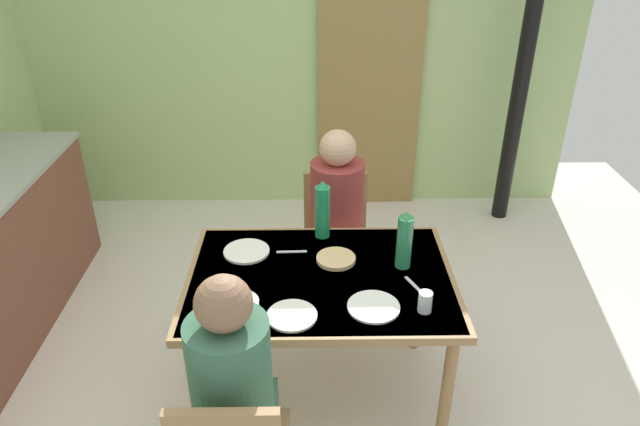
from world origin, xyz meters
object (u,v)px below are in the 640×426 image
(person_far_diner, at_px, (337,205))
(water_bottle_green_near, at_px, (404,241))
(dining_table, at_px, (320,290))
(chair_far_diner, at_px, (335,236))
(serving_bowl_center, at_px, (239,306))
(water_bottle_green_far, at_px, (322,210))
(person_near_diner, at_px, (231,376))

(person_far_diner, height_order, water_bottle_green_near, person_far_diner)
(dining_table, bearing_deg, chair_far_diner, 82.59)
(chair_far_diner, relative_size, serving_bowl_center, 5.12)
(person_far_diner, relative_size, water_bottle_green_far, 2.46)
(person_near_diner, height_order, water_bottle_green_near, person_near_diner)
(serving_bowl_center, bearing_deg, dining_table, 36.60)
(chair_far_diner, bearing_deg, water_bottle_green_far, 78.50)
(person_near_diner, xyz_separation_m, water_bottle_green_near, (0.72, 0.73, 0.12))
(person_near_diner, bearing_deg, serving_bowl_center, 92.17)
(chair_far_diner, bearing_deg, person_near_diner, 73.27)
(dining_table, height_order, serving_bowl_center, serving_bowl_center)
(dining_table, distance_m, serving_bowl_center, 0.45)
(dining_table, relative_size, person_far_diner, 1.61)
(chair_far_diner, distance_m, water_bottle_green_far, 0.60)
(water_bottle_green_far, distance_m, serving_bowl_center, 0.73)
(chair_far_diner, bearing_deg, dining_table, 82.59)
(chair_far_diner, xyz_separation_m, water_bottle_green_far, (-0.09, -0.43, 0.41))
(person_far_diner, bearing_deg, serving_bowl_center, 63.77)
(water_bottle_green_near, bearing_deg, water_bottle_green_far, 142.92)
(dining_table, bearing_deg, water_bottle_green_near, 11.07)
(chair_far_diner, height_order, water_bottle_green_far, water_bottle_green_far)
(person_near_diner, relative_size, serving_bowl_center, 4.53)
(water_bottle_green_far, bearing_deg, dining_table, -92.43)
(person_far_diner, height_order, serving_bowl_center, person_far_diner)
(dining_table, relative_size, person_near_diner, 1.61)
(chair_far_diner, height_order, person_far_diner, person_far_diner)
(person_near_diner, bearing_deg, water_bottle_green_far, 71.13)
(water_bottle_green_far, height_order, serving_bowl_center, water_bottle_green_far)
(person_far_diner, bearing_deg, chair_far_diner, -90.00)
(chair_far_diner, xyz_separation_m, water_bottle_green_near, (0.29, -0.72, 0.40))
(chair_far_diner, distance_m, serving_bowl_center, 1.18)
(dining_table, xyz_separation_m, person_near_diner, (-0.33, -0.66, 0.10))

